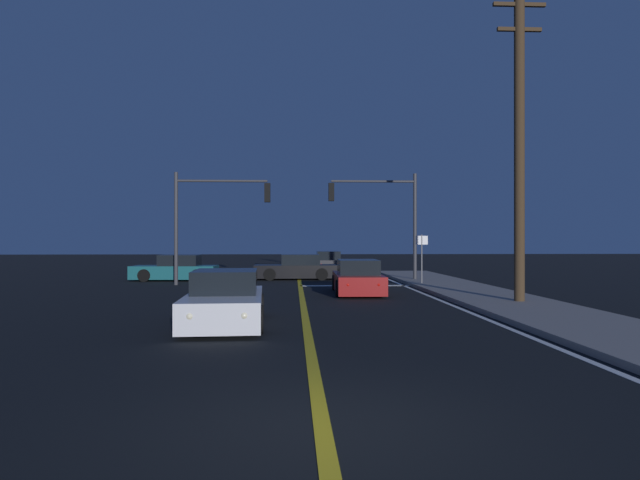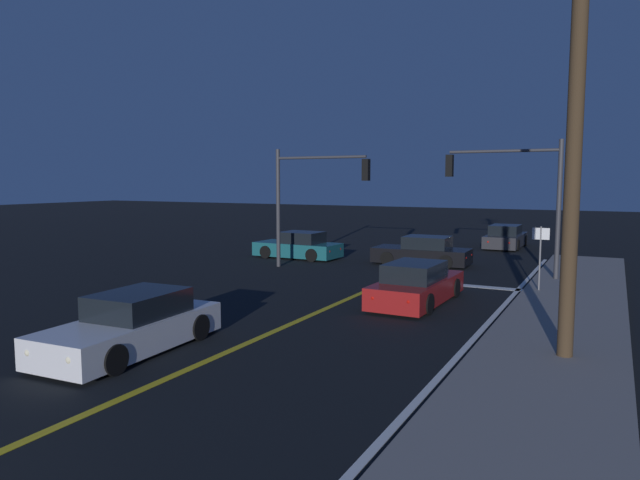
{
  "view_description": "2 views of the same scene",
  "coord_description": "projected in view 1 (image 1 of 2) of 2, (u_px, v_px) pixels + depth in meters",
  "views": [
    {
      "loc": [
        -0.33,
        -6.23,
        2.09
      ],
      "look_at": [
        0.73,
        15.94,
        2.11
      ],
      "focal_mm": 31.65,
      "sensor_mm": 36.0,
      "label": 1
    },
    {
      "loc": [
        7.76,
        -1.65,
        3.92
      ],
      "look_at": [
        -1.55,
        16.38,
        1.81
      ],
      "focal_mm": 32.22,
      "sensor_mm": 36.0,
      "label": 2
    }
  ],
  "objects": [
    {
      "name": "car_following_oncoming_black",
      "position": [
        297.0,
        268.0,
        30.29
      ],
      "size": [
        4.47,
        2.07,
        1.34
      ],
      "rotation": [
        0.0,
        0.0,
        1.6
      ],
      "color": "black",
      "rests_on": "ground"
    },
    {
      "name": "car_mid_block_teal",
      "position": [
        176.0,
        269.0,
        29.37
      ],
      "size": [
        4.4,
        2.04,
        1.34
      ],
      "rotation": [
        0.0,
        0.0,
        1.54
      ],
      "color": "#195960",
      "rests_on": "ground"
    },
    {
      "name": "street_sign_corner",
      "position": [
        422.0,
        252.0,
        25.62
      ],
      "size": [
        0.56,
        0.07,
        2.35
      ],
      "color": "slate",
      "rests_on": "ground"
    },
    {
      "name": "lane_line_center",
      "position": [
        304.0,
        310.0,
        16.79
      ],
      "size": [
        0.2,
        35.93,
        0.01
      ],
      "primitive_type": "cube",
      "color": "gold",
      "rests_on": "ground"
    },
    {
      "name": "utility_pole_right",
      "position": [
        519.0,
        141.0,
        18.05
      ],
      "size": [
        1.71,
        0.33,
        10.26
      ],
      "color": "#42301E",
      "rests_on": "ground"
    },
    {
      "name": "ground_plane",
      "position": [
        323.0,
        429.0,
        6.23
      ],
      "size": [
        160.0,
        160.0,
        0.0
      ],
      "primitive_type": "plane",
      "color": "black"
    },
    {
      "name": "sidewalk_right",
      "position": [
        522.0,
        307.0,
        17.11
      ],
      "size": [
        3.2,
        38.05,
        0.15
      ],
      "primitive_type": "cube",
      "color": "gray",
      "rests_on": "ground"
    },
    {
      "name": "lane_line_edge_right",
      "position": [
        462.0,
        309.0,
        17.02
      ],
      "size": [
        0.16,
        35.93,
        0.01
      ],
      "primitive_type": "cube",
      "color": "white",
      "rests_on": "ground"
    },
    {
      "name": "traffic_signal_near_right",
      "position": [
        382.0,
        209.0,
        28.35
      ],
      "size": [
        4.47,
        0.28,
        5.47
      ],
      "rotation": [
        0.0,
        0.0,
        3.14
      ],
      "color": "#38383D",
      "rests_on": "ground"
    },
    {
      "name": "car_lead_oncoming_charcoal",
      "position": [
        328.0,
        262.0,
        39.27
      ],
      "size": [
        1.95,
        4.65,
        1.34
      ],
      "rotation": [
        0.0,
        0.0,
        -0.01
      ],
      "color": "#2D2D33",
      "rests_on": "ground"
    },
    {
      "name": "car_distant_tail_red",
      "position": [
        358.0,
        279.0,
        22.15
      ],
      "size": [
        1.95,
        4.75,
        1.34
      ],
      "rotation": [
        0.0,
        0.0,
        -0.02
      ],
      "color": "maroon",
      "rests_on": "ground"
    },
    {
      "name": "traffic_signal_far_left",
      "position": [
        212.0,
        209.0,
        26.56
      ],
      "size": [
        4.51,
        0.28,
        5.3
      ],
      "color": "#38383D",
      "rests_on": "ground"
    },
    {
      "name": "stop_bar",
      "position": [
        355.0,
        286.0,
        25.97
      ],
      "size": [
        5.03,
        0.5,
        0.01
      ],
      "primitive_type": "cube",
      "color": "white",
      "rests_on": "ground"
    },
    {
      "name": "car_side_waiting_white",
      "position": [
        225.0,
        301.0,
        14.0
      ],
      "size": [
        2.08,
        4.66,
        1.34
      ],
      "rotation": [
        0.0,
        0.0,
        3.19
      ],
      "color": "silver",
      "rests_on": "ground"
    }
  ]
}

